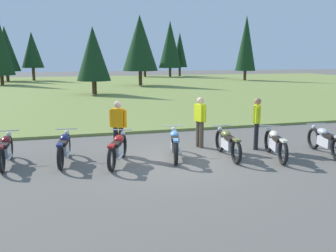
% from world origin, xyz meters
% --- Properties ---
extents(ground_plane, '(140.00, 140.00, 0.00)m').
position_xyz_m(ground_plane, '(0.00, 0.00, 0.00)').
color(ground_plane, '#605B54').
extents(grass_moorland, '(80.00, 44.00, 0.10)m').
position_xyz_m(grass_moorland, '(0.00, 25.99, 0.05)').
color(grass_moorland, olive).
rests_on(grass_moorland, ground).
extents(forest_treeline, '(38.61, 28.17, 8.19)m').
position_xyz_m(forest_treeline, '(1.18, 36.14, 4.24)').
color(forest_treeline, '#47331E').
rests_on(forest_treeline, ground).
extents(motorcycle_maroon, '(0.62, 2.10, 0.88)m').
position_xyz_m(motorcycle_maroon, '(-4.60, 0.76, 0.44)').
color(motorcycle_maroon, black).
rests_on(motorcycle_maroon, ground).
extents(motorcycle_navy, '(0.62, 2.09, 0.88)m').
position_xyz_m(motorcycle_navy, '(-3.05, 0.59, 0.44)').
color(motorcycle_navy, black).
rests_on(motorcycle_navy, ground).
extents(motorcycle_red, '(0.93, 2.00, 0.88)m').
position_xyz_m(motorcycle_red, '(-1.61, 0.05, 0.44)').
color(motorcycle_red, black).
rests_on(motorcycle_red, ground).
extents(motorcycle_sky_blue, '(0.76, 2.06, 0.88)m').
position_xyz_m(motorcycle_sky_blue, '(0.10, 0.23, 0.44)').
color(motorcycle_sky_blue, black).
rests_on(motorcycle_sky_blue, ground).
extents(motorcycle_olive, '(0.62, 2.10, 0.88)m').
position_xyz_m(motorcycle_olive, '(1.63, -0.15, 0.44)').
color(motorcycle_olive, black).
rests_on(motorcycle_olive, ground).
extents(motorcycle_cream, '(0.78, 2.05, 0.88)m').
position_xyz_m(motorcycle_cream, '(2.96, -0.61, 0.44)').
color(motorcycle_cream, black).
rests_on(motorcycle_cream, ground).
extents(motorcycle_silver, '(0.62, 2.09, 0.88)m').
position_xyz_m(motorcycle_silver, '(4.65, -0.67, 0.44)').
color(motorcycle_silver, black).
rests_on(motorcycle_silver, ground).
extents(rider_in_hivis_vest, '(0.33, 0.52, 1.67)m').
position_xyz_m(rider_in_hivis_vest, '(1.28, 1.25, 0.95)').
color(rider_in_hivis_vest, '#4C4233').
rests_on(rider_in_hivis_vest, ground).
extents(rider_near_row_end, '(0.49, 0.37, 1.67)m').
position_xyz_m(rider_near_row_end, '(-1.46, 0.95, 0.95)').
color(rider_near_row_end, black).
rests_on(rider_near_row_end, ground).
extents(rider_checking_bike, '(0.37, 0.48, 1.67)m').
position_xyz_m(rider_checking_bike, '(2.95, 0.52, 0.95)').
color(rider_checking_bike, black).
rests_on(rider_checking_bike, ground).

